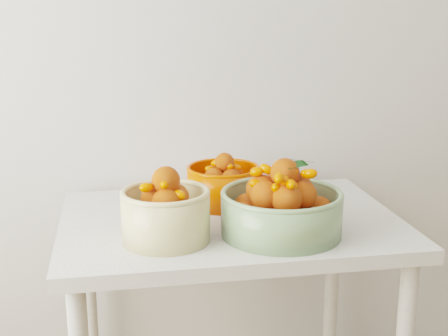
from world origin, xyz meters
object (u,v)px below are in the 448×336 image
Objects in this scene: table at (230,248)px; bowl_cream at (166,213)px; bowl_green at (281,208)px; bowl_orange at (224,184)px.

table is 4.11× the size of bowl_cream.
bowl_cream is (-0.20, -0.15, 0.17)m from table.
bowl_green reaches higher than table.
table is at bearing -92.06° from bowl_orange.
bowl_green is 0.31m from bowl_orange.
table is 0.26m from bowl_green.
bowl_green reaches higher than bowl_orange.
bowl_cream reaches higher than table.
bowl_green is (0.32, -0.01, -0.00)m from bowl_cream.
bowl_green is 1.72× the size of bowl_orange.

